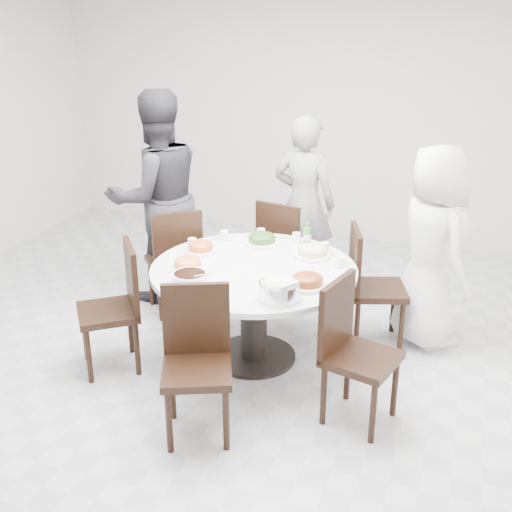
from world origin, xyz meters
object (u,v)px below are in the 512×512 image
(diner_middle, at_px, (304,203))
(soup_bowl, at_px, (190,278))
(chair_nw, at_px, (173,259))
(chair_s, at_px, (197,368))
(diner_right, at_px, (432,248))
(beverage_bottle, at_px, (307,235))
(chair_ne, at_px, (378,287))
(dining_table, at_px, (254,314))
(chair_se, at_px, (362,356))
(diner_left, at_px, (157,198))
(rice_bowl, at_px, (279,291))
(chair_sw, at_px, (107,309))
(chair_n, at_px, (288,250))

(diner_middle, xyz_separation_m, soup_bowl, (-0.30, -1.87, -0.02))
(chair_nw, xyz_separation_m, soup_bowl, (0.62, -0.97, 0.31))
(chair_s, relative_size, diner_right, 0.60)
(chair_nw, height_order, diner_right, diner_right)
(beverage_bottle, bearing_deg, diner_middle, 106.55)
(chair_s, bearing_deg, chair_ne, 38.40)
(dining_table, distance_m, soup_bowl, 0.66)
(chair_se, xyz_separation_m, diner_left, (-2.08, 1.32, 0.46))
(diner_right, height_order, diner_middle, diner_middle)
(rice_bowl, distance_m, soup_bowl, 0.65)
(diner_left, distance_m, beverage_bottle, 1.48)
(chair_nw, xyz_separation_m, diner_right, (2.13, 0.16, 0.32))
(chair_s, xyz_separation_m, beverage_bottle, (0.28, 1.49, 0.38))
(chair_se, bearing_deg, chair_nw, 74.39)
(chair_ne, bearing_deg, chair_s, 133.09)
(chair_ne, xyz_separation_m, chair_sw, (-1.78, -1.03, 0.00))
(diner_left, height_order, rice_bowl, diner_left)
(chair_se, height_order, diner_right, diner_right)
(chair_ne, distance_m, chair_sw, 2.06)
(diner_left, xyz_separation_m, soup_bowl, (0.87, -1.22, -0.15))
(dining_table, distance_m, diner_left, 1.54)
(chair_sw, relative_size, soup_bowl, 3.90)
(rice_bowl, relative_size, soup_bowl, 1.10)
(chair_nw, bearing_deg, soup_bowl, 81.43)
(chair_se, bearing_deg, diner_left, 72.43)
(diner_middle, bearing_deg, diner_right, 155.36)
(chair_se, height_order, diner_middle, diner_middle)
(diner_right, relative_size, soup_bowl, 6.52)
(chair_nw, relative_size, chair_sw, 1.00)
(dining_table, relative_size, chair_sw, 1.58)
(dining_table, xyz_separation_m, diner_middle, (-0.02, 1.46, 0.44))
(diner_left, bearing_deg, chair_nw, 88.78)
(dining_table, relative_size, chair_ne, 1.58)
(chair_nw, relative_size, diner_middle, 0.58)
(chair_se, bearing_deg, chair_n, 45.55)
(chair_sw, relative_size, diner_middle, 0.58)
(diner_middle, xyz_separation_m, beverage_bottle, (0.28, -0.95, 0.04))
(dining_table, distance_m, chair_ne, 1.01)
(chair_se, height_order, beverage_bottle, beverage_bottle)
(chair_sw, relative_size, chair_se, 1.00)
(chair_se, bearing_deg, beverage_bottle, 46.77)
(chair_sw, relative_size, rice_bowl, 3.55)
(chair_nw, distance_m, rice_bowl, 1.65)
(chair_nw, bearing_deg, chair_n, 171.40)
(chair_sw, distance_m, diner_left, 1.37)
(chair_ne, bearing_deg, diner_middle, 25.18)
(dining_table, xyz_separation_m, soup_bowl, (-0.32, -0.41, 0.41))
(chair_ne, height_order, chair_sw, same)
(chair_nw, bearing_deg, rice_bowl, 100.48)
(diner_middle, bearing_deg, chair_se, 121.82)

